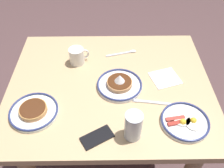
% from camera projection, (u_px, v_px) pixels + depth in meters
% --- Properties ---
extents(ground_plane, '(6.00, 6.00, 0.00)m').
position_uv_depth(ground_plane, '(111.00, 152.00, 1.86)').
color(ground_plane, brown).
extents(dining_table, '(1.11, 0.91, 0.75)m').
position_uv_depth(dining_table, '(111.00, 99.00, 1.43)').
color(dining_table, tan).
rests_on(dining_table, ground_plane).
extents(plate_near_main, '(0.25, 0.25, 0.08)m').
position_uv_depth(plate_near_main, '(120.00, 84.00, 1.30)').
color(plate_near_main, white).
rests_on(plate_near_main, dining_table).
extents(plate_center_pancakes, '(0.24, 0.24, 0.04)m').
position_uv_depth(plate_center_pancakes, '(35.00, 111.00, 1.18)').
color(plate_center_pancakes, white).
rests_on(plate_center_pancakes, dining_table).
extents(plate_far_companion, '(0.23, 0.23, 0.04)m').
position_uv_depth(plate_far_companion, '(186.00, 121.00, 1.14)').
color(plate_far_companion, white).
rests_on(plate_far_companion, dining_table).
extents(coffee_mug, '(0.12, 0.09, 0.10)m').
position_uv_depth(coffee_mug, '(78.00, 56.00, 1.42)').
color(coffee_mug, white).
rests_on(coffee_mug, dining_table).
extents(drinking_glass, '(0.08, 0.08, 0.14)m').
position_uv_depth(drinking_glass, '(134.00, 127.00, 1.05)').
color(drinking_glass, silver).
rests_on(drinking_glass, dining_table).
extents(cell_phone, '(0.16, 0.13, 0.01)m').
position_uv_depth(cell_phone, '(98.00, 137.00, 1.09)').
color(cell_phone, black).
rests_on(cell_phone, dining_table).
extents(paper_napkin, '(0.19, 0.18, 0.00)m').
position_uv_depth(paper_napkin, '(166.00, 78.00, 1.36)').
color(paper_napkin, white).
rests_on(paper_napkin, dining_table).
extents(fork_near, '(0.20, 0.05, 0.01)m').
position_uv_depth(fork_near, '(152.00, 102.00, 1.23)').
color(fork_near, silver).
rests_on(fork_near, dining_table).
extents(tea_spoon, '(0.19, 0.07, 0.01)m').
position_uv_depth(tea_spoon, '(126.00, 53.00, 1.52)').
color(tea_spoon, silver).
rests_on(tea_spoon, dining_table).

